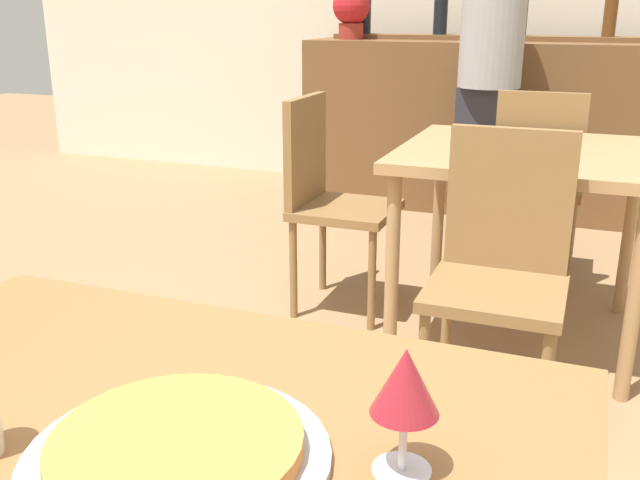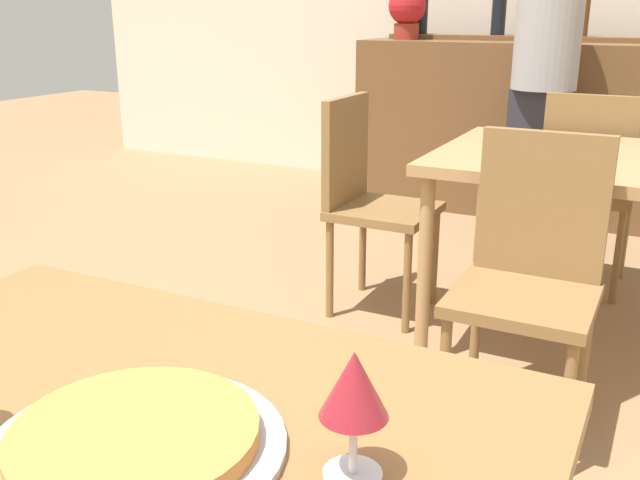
% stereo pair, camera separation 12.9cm
% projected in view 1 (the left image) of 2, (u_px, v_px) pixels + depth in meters
% --- Properties ---
extents(dining_table_far, '(0.92, 0.90, 0.75)m').
position_uv_depth(dining_table_far, '(527.00, 172.00, 2.66)').
color(dining_table_far, '#A87F51').
rests_on(dining_table_far, ground_plane).
extents(bar_counter, '(2.60, 0.56, 1.05)m').
position_uv_depth(bar_counter, '(510.00, 128.00, 4.48)').
color(bar_counter, brown).
rests_on(bar_counter, ground_plane).
extents(bar_back_shelf, '(2.39, 0.24, 0.31)m').
position_uv_depth(bar_back_shelf, '(517.00, 30.00, 4.43)').
color(bar_back_shelf, brown).
rests_on(bar_back_shelf, bar_counter).
extents(chair_far_side_front, '(0.40, 0.40, 0.90)m').
position_uv_depth(chair_far_side_front, '(501.00, 259.00, 2.16)').
color(chair_far_side_front, olive).
rests_on(chair_far_side_front, ground_plane).
extents(chair_far_side_back, '(0.40, 0.40, 0.90)m').
position_uv_depth(chair_far_side_back, '(538.00, 175.00, 3.25)').
color(chair_far_side_back, olive).
rests_on(chair_far_side_back, ground_plane).
extents(chair_far_side_left, '(0.40, 0.40, 0.90)m').
position_uv_depth(chair_far_side_left, '(328.00, 190.00, 2.98)').
color(chair_far_side_left, olive).
rests_on(chair_far_side_left, ground_plane).
extents(pizza_tray, '(0.37, 0.37, 0.04)m').
position_uv_depth(pizza_tray, '(177.00, 450.00, 0.85)').
color(pizza_tray, '#A3A3A8').
rests_on(pizza_tray, dining_table_near).
extents(person_standing, '(0.34, 0.34, 1.74)m').
position_uv_depth(person_standing, '(490.00, 65.00, 3.86)').
color(person_standing, '#2D2D38').
rests_on(person_standing, ground_plane).
extents(wine_glass, '(0.08, 0.08, 0.16)m').
position_uv_depth(wine_glass, '(405.00, 385.00, 0.80)').
color(wine_glass, silver).
rests_on(wine_glass, dining_table_near).
extents(potted_plant, '(0.24, 0.24, 0.33)m').
position_uv_depth(potted_plant, '(351.00, 10.00, 4.58)').
color(potted_plant, maroon).
rests_on(potted_plant, bar_counter).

